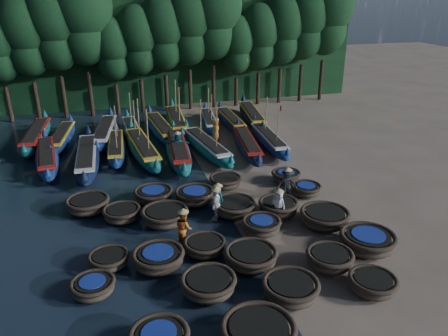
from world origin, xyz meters
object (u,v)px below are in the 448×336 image
object	(u,v)px
coracle_5	(93,287)
long_boat_3	(116,148)
coracle_15	(122,213)
fisherman_4	(216,203)
coracle_11	(159,258)
coracle_23	(225,181)
long_boat_8	(269,140)
long_boat_9	(37,136)
coracle_22	(195,196)
long_boat_1	(47,157)
coracle_21	(153,195)
coracle_8	(330,259)
coracle_24	(286,176)
long_boat_7	(247,145)
fisherman_6	(216,129)
long_boat_5	(178,151)
coracle_3	(291,289)
coracle_19	(306,189)
fisherman_2	(184,227)
long_boat_6	(206,146)
coracle_16	(165,216)
coracle_10	(109,260)
coracle_9	(368,241)
long_boat_12	(132,132)
fisherman_3	(287,183)
long_boat_13	(161,128)
long_boat_4	(143,149)
fisherman_1	(218,198)
coracle_18	(278,207)
coracle_7	(251,257)
fisherman_0	(278,204)
coracle_13	(261,225)
coracle_4	(373,283)
long_boat_16	(231,121)
coracle_20	(88,204)
long_boat_15	(209,121)
coracle_14	(325,217)
long_boat_17	(252,116)
coracle_2	(258,333)
long_boat_14	(177,122)

from	to	relation	value
coracle_5	long_boat_3	xyz separation A→B (m)	(1.67, 15.36, 0.14)
coracle_15	fisherman_4	size ratio (longest dim) A/B	0.99
coracle_11	coracle_23	size ratio (longest dim) A/B	0.97
long_boat_8	long_boat_9	xyz separation A→B (m)	(-16.64, 5.51, 0.04)
coracle_22	coracle_23	bearing A→B (deg)	33.84
long_boat_1	coracle_21	bearing A→B (deg)	-56.30
coracle_5	coracle_8	distance (m)	9.70
coracle_24	long_boat_7	distance (m)	5.71
fisherman_6	long_boat_5	bearing A→B (deg)	143.82
coracle_3	coracle_19	size ratio (longest dim) A/B	1.11
long_boat_7	fisherman_2	bearing A→B (deg)	-114.00
long_boat_6	long_boat_8	bearing A→B (deg)	-6.33
coracle_16	coracle_23	size ratio (longest dim) A/B	1.23
coracle_10	coracle_9	bearing A→B (deg)	-9.28
long_boat_12	fisherman_3	xyz separation A→B (m)	(7.44, -13.05, 0.40)
coracle_11	long_boat_13	distance (m)	17.89
long_boat_4	fisherman_1	distance (m)	9.89
coracle_18	coracle_24	bearing A→B (deg)	61.39
coracle_7	coracle_10	size ratio (longest dim) A/B	1.26
fisherman_0	fisherman_3	size ratio (longest dim) A/B	0.95
coracle_8	long_boat_7	xyz separation A→B (m)	(1.08, 14.24, 0.11)
coracle_13	fisherman_2	world-z (taller)	fisherman_2
coracle_4	coracle_11	distance (m)	8.72
long_boat_16	coracle_20	bearing A→B (deg)	-132.35
coracle_16	coracle_23	world-z (taller)	coracle_16
long_boat_6	long_boat_15	bearing A→B (deg)	65.85
coracle_14	fisherman_6	world-z (taller)	fisherman_6
coracle_10	coracle_18	distance (m)	8.98
coracle_14	coracle_18	xyz separation A→B (m)	(-1.81, 1.62, 0.00)
coracle_14	coracle_22	distance (m)	7.05
long_boat_13	long_boat_16	world-z (taller)	long_boat_13
long_boat_5	coracle_18	bearing A→B (deg)	-64.01
long_boat_17	long_boat_16	bearing A→B (deg)	-156.09
coracle_4	coracle_9	xyz separation A→B (m)	(1.45, 2.63, 0.09)
coracle_23	long_boat_4	world-z (taller)	long_boat_4
coracle_15	long_boat_13	size ratio (longest dim) A/B	0.22
coracle_20	long_boat_12	size ratio (longest dim) A/B	0.34
coracle_4	long_boat_7	size ratio (longest dim) A/B	0.27
coracle_14	long_boat_8	world-z (taller)	long_boat_8
coracle_10	coracle_23	size ratio (longest dim) A/B	0.87
long_boat_6	coracle_23	bearing A→B (deg)	-100.86
coracle_2	coracle_15	xyz separation A→B (m)	(-3.84, 9.76, -0.07)
coracle_9	fisherman_4	bearing A→B (deg)	142.15
coracle_7	long_boat_7	bearing A→B (deg)	72.19
coracle_8	coracle_11	world-z (taller)	coracle_11
coracle_15	long_boat_14	bearing A→B (deg)	69.71
long_boat_8	fisherman_6	bearing A→B (deg)	148.81
long_boat_3	coracle_7	bearing A→B (deg)	-69.12
coracle_18	long_boat_16	world-z (taller)	long_boat_16
coracle_7	fisherman_6	bearing A→B (deg)	80.55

